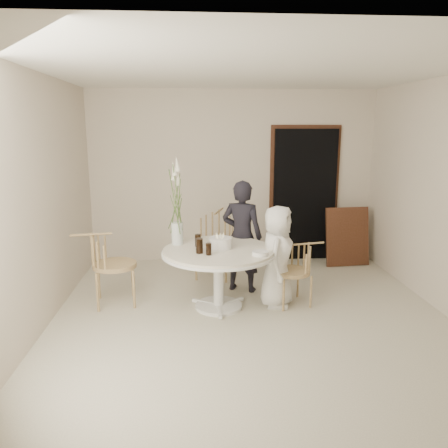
{
  "coord_description": "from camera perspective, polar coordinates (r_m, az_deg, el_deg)",
  "views": [
    {
      "loc": [
        -0.63,
        -4.66,
        2.13
      ],
      "look_at": [
        -0.28,
        0.3,
        1.02
      ],
      "focal_mm": 35.0,
      "sensor_mm": 36.0,
      "label": 1
    }
  ],
  "objects": [
    {
      "name": "ground",
      "position": [
        5.16,
        3.43,
        -11.8
      ],
      "size": [
        4.5,
        4.5,
        0.0
      ],
      "primitive_type": "plane",
      "color": "beige",
      "rests_on": "ground"
    },
    {
      "name": "room_shell",
      "position": [
        4.73,
        3.69,
        6.38
      ],
      "size": [
        4.5,
        4.5,
        4.5
      ],
      "color": "white",
      "rests_on": "ground"
    },
    {
      "name": "doorway",
      "position": [
        7.16,
        10.44,
        3.7
      ],
      "size": [
        1.0,
        0.1,
        2.1
      ],
      "primitive_type": "cube",
      "color": "black",
      "rests_on": "ground"
    },
    {
      "name": "door_trim",
      "position": [
        7.19,
        10.38,
        4.22
      ],
      "size": [
        1.12,
        0.03,
        2.22
      ],
      "primitive_type": "cube",
      "color": "#572D1E",
      "rests_on": "ground"
    },
    {
      "name": "table",
      "position": [
        5.14,
        -0.72,
        -4.52
      ],
      "size": [
        1.33,
        1.33,
        0.73
      ],
      "color": "white",
      "rests_on": "ground"
    },
    {
      "name": "picture_frame",
      "position": [
        7.08,
        15.82,
        -1.59
      ],
      "size": [
        0.7,
        0.26,
        0.91
      ],
      "primitive_type": "cube",
      "rotation": [
        -0.17,
        0.0,
        0.08
      ],
      "color": "#572D1E",
      "rests_on": "ground"
    },
    {
      "name": "chair_far",
      "position": [
        6.35,
        -0.93,
        -1.27
      ],
      "size": [
        0.62,
        0.65,
        0.94
      ],
      "rotation": [
        0.0,
        0.0,
        -0.3
      ],
      "color": "tan",
      "rests_on": "ground"
    },
    {
      "name": "chair_right",
      "position": [
        5.39,
        9.9,
        -5.22
      ],
      "size": [
        0.51,
        0.48,
        0.77
      ],
      "rotation": [
        0.0,
        0.0,
        -1.36
      ],
      "color": "tan",
      "rests_on": "ground"
    },
    {
      "name": "chair_left",
      "position": [
        5.45,
        -15.48,
        -4.31
      ],
      "size": [
        0.59,
        0.56,
        0.91
      ],
      "rotation": [
        0.0,
        0.0,
        1.74
      ],
      "color": "tan",
      "rests_on": "ground"
    },
    {
      "name": "girl",
      "position": [
        5.69,
        2.36,
        -1.62
      ],
      "size": [
        0.63,
        0.53,
        1.47
      ],
      "primitive_type": "imported",
      "rotation": [
        0.0,
        0.0,
        2.75
      ],
      "color": "black",
      "rests_on": "ground"
    },
    {
      "name": "boy",
      "position": [
        5.26,
        6.96,
        -4.23
      ],
      "size": [
        0.56,
        0.69,
        1.23
      ],
      "primitive_type": "imported",
      "rotation": [
        0.0,
        0.0,
        1.26
      ],
      "color": "white",
      "rests_on": "ground"
    },
    {
      "name": "birthday_cake",
      "position": [
        5.13,
        -0.51,
        -2.5
      ],
      "size": [
        0.27,
        0.27,
        0.18
      ],
      "rotation": [
        0.0,
        0.0,
        0.23
      ],
      "color": "white",
      "rests_on": "table"
    },
    {
      "name": "cola_tumbler_a",
      "position": [
        4.87,
        -2.02,
        -3.3
      ],
      "size": [
        0.07,
        0.07,
        0.13
      ],
      "primitive_type": "cylinder",
      "rotation": [
        0.0,
        0.0,
        -0.1
      ],
      "color": "black",
      "rests_on": "table"
    },
    {
      "name": "cola_tumbler_b",
      "position": [
        4.94,
        -3.22,
        -2.88
      ],
      "size": [
        0.09,
        0.09,
        0.17
      ],
      "primitive_type": "cylinder",
      "rotation": [
        0.0,
        0.0,
        0.1
      ],
      "color": "black",
      "rests_on": "table"
    },
    {
      "name": "cola_tumbler_c",
      "position": [
        4.96,
        -3.27,
        -2.81
      ],
      "size": [
        0.09,
        0.09,
        0.17
      ],
      "primitive_type": "cylinder",
      "rotation": [
        0.0,
        0.0,
        -0.17
      ],
      "color": "black",
      "rests_on": "table"
    },
    {
      "name": "cola_tumbler_d",
      "position": [
        5.21,
        -3.43,
        -2.16
      ],
      "size": [
        0.08,
        0.08,
        0.15
      ],
      "primitive_type": "cylinder",
      "rotation": [
        0.0,
        0.0,
        0.14
      ],
      "color": "black",
      "rests_on": "table"
    },
    {
      "name": "plate_stack",
      "position": [
        4.88,
        4.74,
        -3.82
      ],
      "size": [
        0.18,
        0.18,
        0.05
      ],
      "primitive_type": "cylinder",
      "rotation": [
        0.0,
        0.0,
        0.0
      ],
      "color": "white",
      "rests_on": "table"
    },
    {
      "name": "flower_vase",
      "position": [
        5.27,
        -6.18,
        1.69
      ],
      "size": [
        0.14,
        0.14,
        1.06
      ],
      "rotation": [
        0.0,
        0.0,
        0.31
      ],
      "color": "silver",
      "rests_on": "table"
    }
  ]
}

